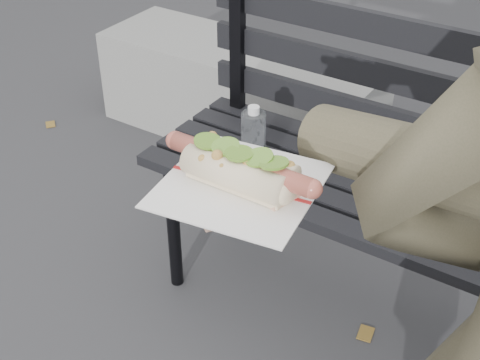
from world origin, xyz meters
name	(u,v)px	position (x,y,z in m)	size (l,w,h in m)	color
park_bench	(424,176)	(-0.11, 0.94, 0.52)	(1.50, 0.44, 0.88)	black
concrete_block	(240,93)	(-1.10, 1.59, 0.20)	(1.20, 0.40, 0.40)	slate
held_hotdog	(415,180)	(0.09, 0.12, 1.06)	(0.63, 0.31, 0.20)	#413F2B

